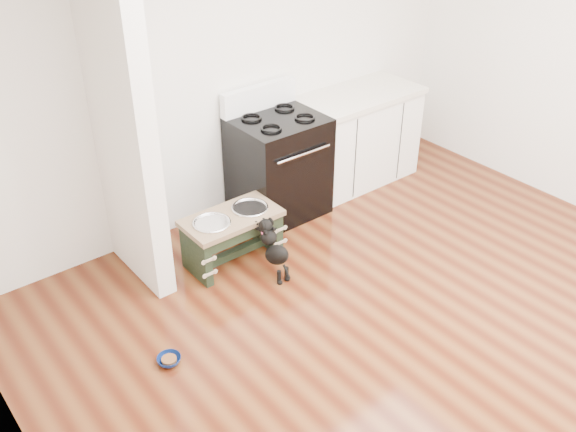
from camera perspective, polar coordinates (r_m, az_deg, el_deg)
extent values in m
plane|color=#43190B|center=(4.62, 13.53, -11.54)|extent=(5.00, 5.00, 0.00)
plane|color=silver|center=(5.52, -5.28, 13.18)|extent=(5.00, 0.00, 5.00)
plane|color=silver|center=(2.61, -20.76, -13.38)|extent=(0.00, 5.00, 5.00)
cube|color=silver|center=(4.67, -14.64, 8.68)|extent=(0.15, 0.80, 2.70)
cube|color=black|center=(5.74, -0.85, 4.42)|extent=(0.76, 0.65, 0.92)
cube|color=black|center=(5.56, 1.12, 2.71)|extent=(0.58, 0.02, 0.50)
cylinder|color=silver|center=(5.38, 1.42, 5.52)|extent=(0.56, 0.02, 0.02)
cube|color=white|center=(5.71, -2.61, 10.50)|extent=(0.76, 0.08, 0.22)
torus|color=black|center=(5.34, -1.50, 7.81)|extent=(0.18, 0.18, 0.02)
torus|color=black|center=(5.54, 1.50, 8.75)|extent=(0.18, 0.18, 0.02)
torus|color=black|center=(5.54, -3.27, 8.73)|extent=(0.18, 0.18, 0.02)
torus|color=black|center=(5.74, -0.31, 9.62)|extent=(0.18, 0.18, 0.02)
cube|color=white|center=(6.35, 6.07, 6.78)|extent=(1.20, 0.60, 0.86)
cube|color=beige|center=(6.17, 6.31, 10.60)|extent=(1.24, 0.64, 0.05)
cube|color=black|center=(6.36, 7.50, 2.88)|extent=(1.20, 0.06, 0.10)
cube|color=black|center=(5.08, -8.16, -3.51)|extent=(0.06, 0.38, 0.39)
cube|color=black|center=(5.39, -1.93, -0.90)|extent=(0.06, 0.38, 0.39)
cube|color=black|center=(5.03, -3.92, -1.67)|extent=(0.62, 0.03, 0.10)
cube|color=black|center=(5.30, -4.89, -3.32)|extent=(0.62, 0.06, 0.06)
cube|color=brown|center=(5.11, -5.06, -0.17)|extent=(0.78, 0.42, 0.04)
cylinder|color=silver|center=(5.03, -6.78, -0.84)|extent=(0.27, 0.27, 0.05)
cylinder|color=silver|center=(5.19, -3.40, 0.51)|extent=(0.27, 0.27, 0.05)
torus|color=silver|center=(5.01, -6.80, -0.59)|extent=(0.30, 0.30, 0.02)
torus|color=silver|center=(5.18, -3.40, 0.75)|extent=(0.30, 0.30, 0.02)
cylinder|color=black|center=(5.03, -0.80, -5.46)|extent=(0.03, 0.03, 0.12)
cylinder|color=black|center=(5.07, -0.13, -5.14)|extent=(0.03, 0.03, 0.12)
sphere|color=black|center=(5.05, -0.72, -5.93)|extent=(0.04, 0.04, 0.04)
sphere|color=black|center=(5.09, -0.05, -5.61)|extent=(0.04, 0.04, 0.04)
ellipsoid|color=black|center=(5.00, -1.00, -3.47)|extent=(0.14, 0.32, 0.28)
sphere|color=black|center=(5.01, -1.73, -1.89)|extent=(0.13, 0.13, 0.13)
sphere|color=black|center=(4.99, -2.00, -0.88)|extent=(0.11, 0.11, 0.11)
sphere|color=black|center=(5.02, -2.85, -0.65)|extent=(0.04, 0.04, 0.04)
sphere|color=black|center=(5.05, -2.18, -0.38)|extent=(0.04, 0.04, 0.04)
cylinder|color=black|center=(4.98, -0.12, -4.97)|extent=(0.02, 0.09, 0.10)
torus|color=#CF3D6B|center=(5.00, -1.88, -1.37)|extent=(0.11, 0.07, 0.10)
imported|color=navy|center=(4.47, -10.52, -12.48)|extent=(0.17, 0.17, 0.05)
cylinder|color=brown|center=(4.47, -10.53, -12.44)|extent=(0.10, 0.10, 0.02)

